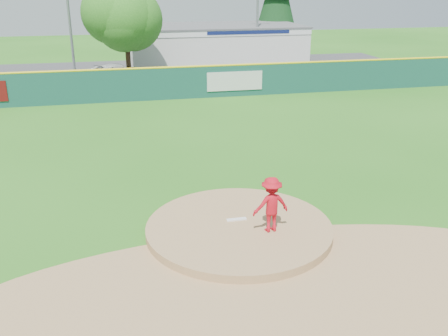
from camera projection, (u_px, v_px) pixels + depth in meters
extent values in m
plane|color=#286B19|center=(239.00, 232.00, 14.82)|extent=(120.00, 120.00, 0.00)
cylinder|color=#9E774C|center=(239.00, 232.00, 14.82)|extent=(5.50, 5.50, 0.50)
cube|color=white|center=(237.00, 219.00, 14.99)|extent=(0.60, 0.15, 0.04)
cylinder|color=#9E774C|center=(270.00, 289.00, 12.08)|extent=(15.40, 15.40, 0.01)
cube|color=#38383A|center=(154.00, 75.00, 39.45)|extent=(44.00, 16.00, 0.02)
imported|color=red|center=(271.00, 204.00, 14.10)|extent=(1.11, 0.71, 1.63)
imported|color=silver|center=(119.00, 74.00, 35.71)|extent=(5.50, 3.58, 1.41)
cube|color=silver|center=(215.00, 45.00, 44.69)|extent=(15.00, 8.00, 3.20)
cube|color=white|center=(225.00, 33.00, 40.53)|extent=(15.00, 0.06, 0.55)
cube|color=#0F194C|center=(249.00, 32.00, 40.91)|extent=(7.00, 0.03, 0.28)
cube|color=#59595B|center=(215.00, 26.00, 44.11)|extent=(15.20, 8.20, 0.12)
cube|color=silver|center=(235.00, 81.00, 31.71)|extent=(3.60, 0.04, 1.20)
cube|color=#15453D|center=(167.00, 84.00, 30.88)|extent=(40.00, 0.10, 2.00)
cylinder|color=yellow|center=(166.00, 68.00, 30.53)|extent=(40.00, 0.14, 0.14)
cylinder|color=#382314|center=(129.00, 63.00, 36.75)|extent=(0.36, 0.36, 2.60)
sphere|color=#387F23|center=(125.00, 17.00, 35.60)|extent=(5.60, 5.60, 5.60)
cylinder|color=#382314|center=(275.00, 46.00, 50.07)|extent=(0.40, 0.40, 1.60)
cylinder|color=gray|center=(68.00, 2.00, 36.26)|extent=(0.20, 0.20, 11.00)
cylinder|color=gray|center=(258.00, 6.00, 41.38)|extent=(0.20, 0.20, 10.00)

